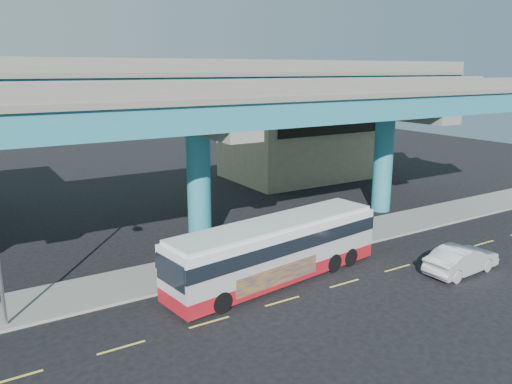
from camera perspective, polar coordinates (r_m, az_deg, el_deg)
ground at (r=25.31m, az=2.65°, el=-12.11°), size 120.00×120.00×0.00m
sidewalk at (r=29.59m, az=-3.40°, el=-7.99°), size 70.00×4.00×0.15m
lane_markings at (r=25.09m, az=3.04°, el=-12.35°), size 58.00×0.12×0.01m
viaduct at (r=30.76m, az=-6.89°, el=10.16°), size 52.00×12.40×11.70m
building_beige at (r=52.47m, az=4.86°, el=5.53°), size 14.00×10.23×7.00m
transit_bus at (r=26.77m, az=2.35°, el=-6.40°), size 13.12×4.49×3.31m
sedan at (r=30.21m, az=22.43°, el=-7.14°), size 2.15×4.98×1.59m
stop_sign at (r=29.52m, az=3.43°, el=-4.15°), size 0.71×0.32×2.52m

